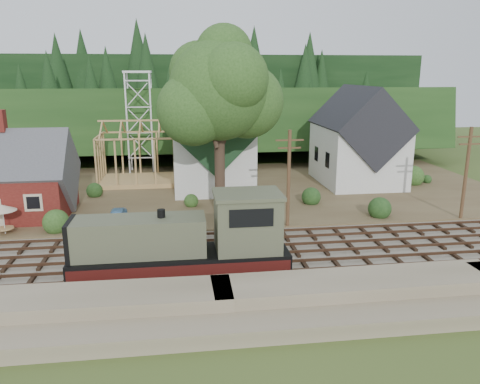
{
  "coord_description": "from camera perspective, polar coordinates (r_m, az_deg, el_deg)",
  "views": [
    {
      "loc": [
        -1.49,
        -29.78,
        12.3
      ],
      "look_at": [
        3.25,
        6.0,
        3.0
      ],
      "focal_mm": 35.0,
      "sensor_mm": 36.0,
      "label": 1
    }
  ],
  "objects": [
    {
      "name": "depot",
      "position": [
        44.23,
        -26.51,
        1.05
      ],
      "size": [
        10.8,
        7.41,
        9.0
      ],
      "color": "#551513",
      "rests_on": "village_flat"
    },
    {
      "name": "locomotive",
      "position": [
        28.61,
        -6.26,
        -6.21
      ],
      "size": [
        12.9,
        3.22,
        5.13
      ],
      "color": "black",
      "rests_on": "railroad_bed"
    },
    {
      "name": "railroad_bed",
      "position": [
        32.23,
        -4.37,
        -7.88
      ],
      "size": [
        64.0,
        11.0,
        0.16
      ],
      "primitive_type": "cube",
      "color": "#726B5B",
      "rests_on": "ground"
    },
    {
      "name": "patio_set",
      "position": [
        39.6,
        -26.99,
        -1.88
      ],
      "size": [
        2.05,
        2.05,
        2.28
      ],
      "color": "silver",
      "rests_on": "village_flat"
    },
    {
      "name": "telegraph_pole_far",
      "position": [
        42.9,
        25.85,
        2.17
      ],
      "size": [
        2.2,
        0.28,
        8.0
      ],
      "color": "#4C331E",
      "rests_on": "ground"
    },
    {
      "name": "lattice_tower",
      "position": [
        58.0,
        -12.27,
        11.89
      ],
      "size": [
        3.2,
        3.2,
        12.12
      ],
      "color": "silver",
      "rests_on": "village_flat"
    },
    {
      "name": "car_red",
      "position": [
        53.17,
        16.33,
        1.42
      ],
      "size": [
        4.34,
        3.29,
        1.1
      ],
      "primitive_type": "imported",
      "rotation": [
        0.0,
        0.0,
        1.14
      ],
      "color": "#CC3F10",
      "rests_on": "village_flat"
    },
    {
      "name": "ridge",
      "position": [
        88.65,
        -6.55,
        6.38
      ],
      "size": [
        80.0,
        20.0,
        12.0
      ],
      "primitive_type": "cube",
      "color": "black",
      "rests_on": "ground"
    },
    {
      "name": "big_tree",
      "position": [
        40.09,
        -2.35,
        11.46
      ],
      "size": [
        10.9,
        8.4,
        14.7
      ],
      "color": "#38281E",
      "rests_on": "village_flat"
    },
    {
      "name": "church",
      "position": [
        50.09,
        -3.49,
        6.25
      ],
      "size": [
        8.4,
        15.17,
        13.0
      ],
      "color": "silver",
      "rests_on": "village_flat"
    },
    {
      "name": "farmhouse",
      "position": [
        53.06,
        14.17,
        5.96
      ],
      "size": [
        8.4,
        10.8,
        10.6
      ],
      "color": "silver",
      "rests_on": "village_flat"
    },
    {
      "name": "telegraph_pole_near",
      "position": [
        36.89,
        5.95,
        1.76
      ],
      "size": [
        2.2,
        0.28,
        8.0
      ],
      "color": "#4C331E",
      "rests_on": "ground"
    },
    {
      "name": "car_blue",
      "position": [
        39.3,
        -14.76,
        -2.91
      ],
      "size": [
        1.51,
        3.56,
        1.2
      ],
      "primitive_type": "imported",
      "rotation": [
        0.0,
        0.0,
        -0.02
      ],
      "color": "#5990C0",
      "rests_on": "village_flat"
    },
    {
      "name": "hillside",
      "position": [
        72.84,
        -6.29,
        4.64
      ],
      "size": [
        70.0,
        28.96,
        12.74
      ],
      "primitive_type": "cube",
      "rotation": [
        -0.17,
        0.0,
        0.0
      ],
      "color": "#1E3F19",
      "rests_on": "ground"
    },
    {
      "name": "embankment",
      "position": [
        24.63,
        -3.18,
        -15.54
      ],
      "size": [
        64.0,
        5.0,
        1.6
      ],
      "primitive_type": "cube",
      "color": "#7F7259",
      "rests_on": "ground"
    },
    {
      "name": "village_flat",
      "position": [
        49.32,
        -5.58,
        0.12
      ],
      "size": [
        64.0,
        26.0,
        0.3
      ],
      "primitive_type": "cube",
      "color": "brown",
      "rests_on": "ground"
    },
    {
      "name": "timber_frame",
      "position": [
        52.76,
        -12.37,
        4.25
      ],
      "size": [
        8.2,
        6.2,
        6.99
      ],
      "color": "tan",
      "rests_on": "village_flat"
    },
    {
      "name": "ground",
      "position": [
        32.26,
        -4.37,
        -8.01
      ],
      "size": [
        140.0,
        140.0,
        0.0
      ],
      "primitive_type": "plane",
      "color": "#384C1E",
      "rests_on": "ground"
    }
  ]
}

